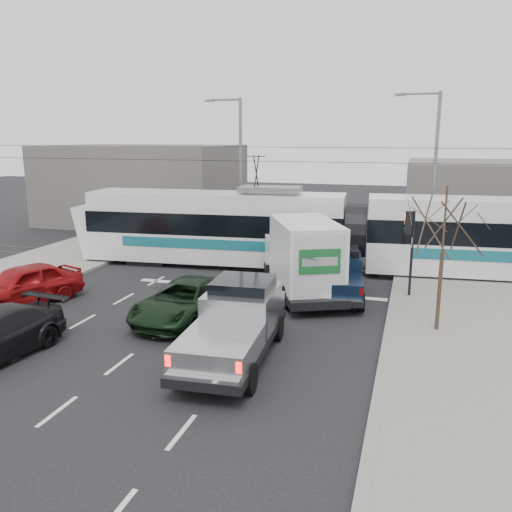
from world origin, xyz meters
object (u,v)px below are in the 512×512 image
(bare_tree, at_px, (444,226))
(navy_pickup, at_px, (340,274))
(street_lamp_near, at_px, (431,167))
(red_car, at_px, (22,285))
(box_truck, at_px, (303,258))
(tram, at_px, (355,232))
(green_car, at_px, (185,300))
(traffic_signal, at_px, (410,235))
(silver_pickup, at_px, (237,321))
(street_lamp_far, at_px, (238,162))

(bare_tree, distance_m, navy_pickup, 5.83)
(street_lamp_near, xyz_separation_m, red_car, (-15.81, -12.91, -4.28))
(box_truck, height_order, red_car, box_truck)
(tram, height_order, navy_pickup, tram)
(street_lamp_near, distance_m, navy_pickup, 9.79)
(tram, bearing_deg, green_car, -123.94)
(bare_tree, distance_m, box_truck, 6.69)
(traffic_signal, relative_size, navy_pickup, 0.72)
(silver_pickup, xyz_separation_m, box_truck, (0.61, 7.06, 0.52))
(bare_tree, xyz_separation_m, traffic_signal, (-1.13, 4.00, -1.05))
(bare_tree, relative_size, street_lamp_far, 0.56)
(red_car, bearing_deg, box_truck, 44.94)
(street_lamp_near, bearing_deg, red_car, -140.76)
(street_lamp_far, relative_size, navy_pickup, 1.80)
(silver_pickup, relative_size, red_car, 1.30)
(green_car, xyz_separation_m, red_car, (-7.07, -0.29, 0.10))
(bare_tree, xyz_separation_m, street_lamp_far, (-11.79, 13.50, 1.32))
(street_lamp_far, bearing_deg, red_car, -106.13)
(bare_tree, height_order, street_lamp_near, street_lamp_near)
(traffic_signal, xyz_separation_m, street_lamp_far, (-10.66, 9.50, 2.37))
(tram, relative_size, silver_pickup, 4.41)
(street_lamp_far, bearing_deg, traffic_signal, -41.72)
(box_truck, bearing_deg, green_car, -154.02)
(street_lamp_far, height_order, red_car, street_lamp_far)
(bare_tree, distance_m, red_car, 16.43)
(street_lamp_far, relative_size, box_truck, 1.28)
(street_lamp_far, distance_m, tram, 10.11)
(bare_tree, distance_m, green_car, 9.60)
(tram, relative_size, navy_pickup, 5.64)
(red_car, bearing_deg, traffic_signal, 41.36)
(street_lamp_near, height_order, green_car, street_lamp_near)
(bare_tree, height_order, navy_pickup, bare_tree)
(traffic_signal, relative_size, silver_pickup, 0.56)
(tram, xyz_separation_m, red_car, (-12.28, -9.50, -1.20))
(street_lamp_near, bearing_deg, street_lamp_far, 170.13)
(street_lamp_near, height_order, tram, street_lamp_near)
(traffic_signal, bearing_deg, navy_pickup, -166.92)
(traffic_signal, xyz_separation_m, silver_pickup, (-4.95, -7.86, -1.61))
(tram, bearing_deg, box_truck, -113.11)
(street_lamp_far, bearing_deg, green_car, -79.32)
(box_truck, bearing_deg, navy_pickup, -18.73)
(street_lamp_near, bearing_deg, silver_pickup, -110.68)
(navy_pickup, bearing_deg, street_lamp_far, 119.77)
(traffic_signal, height_order, navy_pickup, traffic_signal)
(bare_tree, xyz_separation_m, silver_pickup, (-6.08, -3.86, -2.66))
(street_lamp_near, bearing_deg, navy_pickup, -113.69)
(traffic_signal, bearing_deg, red_car, -160.12)
(silver_pickup, relative_size, box_truck, 0.91)
(traffic_signal, xyz_separation_m, street_lamp_near, (0.84, 7.50, 2.37))
(bare_tree, xyz_separation_m, box_truck, (-5.47, 3.20, -2.14))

